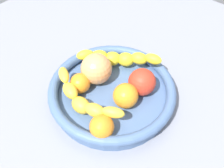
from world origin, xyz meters
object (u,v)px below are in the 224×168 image
at_px(orange_mid_left, 102,127).
at_px(peach_blush, 96,69).
at_px(fruit_bowl, 112,92).
at_px(orange_front, 126,96).
at_px(banana_draped_left, 119,58).
at_px(orange_mid_right, 80,83).
at_px(banana_draped_right, 83,100).
at_px(tomato_red, 142,82).

distance_m(orange_mid_left, peach_blush, 0.16).
distance_m(fruit_bowl, orange_mid_left, 0.12).
bearing_deg(orange_front, orange_mid_left, 7.43).
height_order(banana_draped_left, orange_mid_right, banana_draped_left).
relative_size(fruit_bowl, peach_blush, 3.99).
distance_m(banana_draped_right, tomato_red, 0.15).
relative_size(banana_draped_left, banana_draped_right, 0.87).
xyz_separation_m(banana_draped_right, orange_front, (-0.07, 0.07, -0.00)).
height_order(fruit_bowl, peach_blush, peach_blush).
bearing_deg(fruit_bowl, peach_blush, -96.83).
bearing_deg(orange_mid_left, tomato_red, -177.30).
xyz_separation_m(orange_mid_left, tomato_red, (-0.15, -0.01, 0.01)).
relative_size(banana_draped_left, peach_blush, 2.41).
relative_size(orange_front, peach_blush, 0.76).
height_order(orange_mid_left, peach_blush, peach_blush).
bearing_deg(fruit_bowl, banana_draped_right, -12.76).
xyz_separation_m(tomato_red, peach_blush, (0.04, -0.11, 0.01)).
bearing_deg(fruit_bowl, orange_mid_left, 30.03).
relative_size(orange_mid_left, orange_mid_right, 1.06).
relative_size(banana_draped_right, orange_mid_left, 4.05).
bearing_deg(orange_mid_left, peach_blush, -133.36).
bearing_deg(fruit_bowl, orange_mid_right, -54.40).
relative_size(fruit_bowl, orange_front, 5.24).
distance_m(fruit_bowl, peach_blush, 0.07).
bearing_deg(peach_blush, orange_mid_right, -6.80).
bearing_deg(banana_draped_right, banana_draped_left, -171.23).
bearing_deg(banana_draped_left, peach_blush, -11.56).
distance_m(orange_mid_right, peach_blush, 0.05).
bearing_deg(tomato_red, banana_draped_right, -28.67).
bearing_deg(peach_blush, banana_draped_right, 24.15).
xyz_separation_m(banana_draped_right, tomato_red, (-0.13, 0.07, 0.00)).
distance_m(banana_draped_left, peach_blush, 0.07).
height_order(fruit_bowl, banana_draped_right, banana_draped_right).
relative_size(banana_draped_left, tomato_red, 2.82).
bearing_deg(orange_front, peach_blush, -97.57).
xyz_separation_m(fruit_bowl, orange_mid_right, (0.05, -0.06, 0.02)).
relative_size(banana_draped_right, orange_front, 3.62).
height_order(banana_draped_right, tomato_red, tomato_red).
bearing_deg(banana_draped_left, orange_mid_left, 29.41).
distance_m(fruit_bowl, banana_draped_right, 0.09).
bearing_deg(tomato_red, orange_mid_left, 2.70).
bearing_deg(banana_draped_left, orange_mid_right, -9.56).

